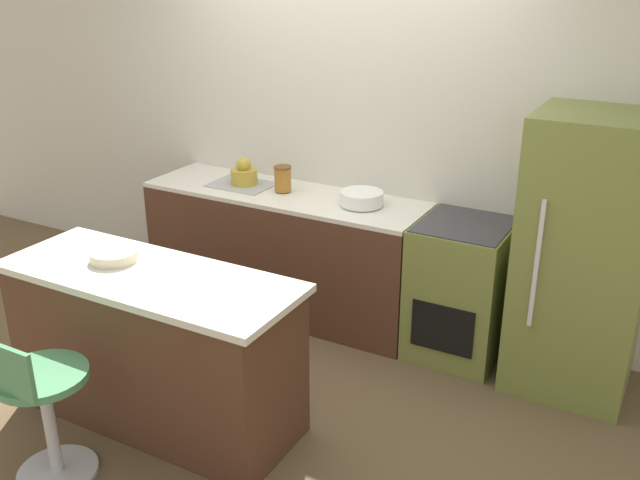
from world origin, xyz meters
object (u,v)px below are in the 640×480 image
(refrigerator, at_px, (583,257))
(kettle, at_px, (244,174))
(stool_chair, at_px, (42,406))
(mixing_bowl, at_px, (362,198))
(oven_range, at_px, (460,289))

(refrigerator, relative_size, kettle, 8.44)
(stool_chair, bearing_deg, kettle, 97.60)
(kettle, distance_m, mixing_bowl, 0.93)
(oven_range, relative_size, refrigerator, 0.54)
(kettle, bearing_deg, oven_range, -0.48)
(mixing_bowl, bearing_deg, stool_chair, -106.67)
(refrigerator, relative_size, mixing_bowl, 5.81)
(oven_range, xyz_separation_m, kettle, (-1.65, 0.01, 0.52))
(oven_range, xyz_separation_m, mixing_bowl, (-0.71, 0.01, 0.49))
(kettle, bearing_deg, mixing_bowl, 0.00)
(kettle, height_order, mixing_bowl, kettle)
(mixing_bowl, bearing_deg, refrigerator, -1.29)
(stool_chair, xyz_separation_m, mixing_bowl, (0.65, 2.16, 0.52))
(stool_chair, bearing_deg, refrigerator, 45.81)
(oven_range, distance_m, kettle, 1.73)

